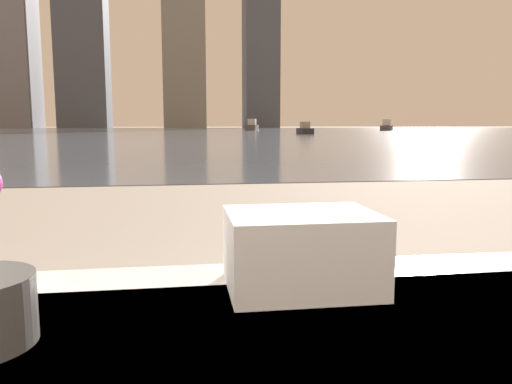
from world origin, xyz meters
name	(u,v)px	position (x,y,z in m)	size (l,w,h in m)	color
towel_stack	(301,250)	(-0.13, 0.92, 0.63)	(0.23, 0.18, 0.12)	white
harbor_water	(184,131)	(0.00, 62.00, 0.01)	(180.00, 110.00, 0.01)	slate
harbor_boat_1	(252,126)	(9.09, 66.73, 0.54)	(2.42, 4.25, 1.51)	#4C4C51
harbor_boat_2	(387,127)	(25.80, 61.50, 0.51)	(2.91, 3.93, 1.41)	#4C4C51
harbor_boat_3	(305,130)	(9.95, 41.11, 0.37)	(1.00, 2.74, 1.02)	#2D2D33
skyline_tower_0	(15,19)	(-35.17, 118.00, 23.23)	(6.98, 11.78, 46.45)	slate
skyline_tower_1	(83,51)	(-21.49, 118.00, 16.96)	(10.55, 9.87, 33.92)	#4C515B
skyline_tower_2	(183,1)	(0.66, 118.00, 28.26)	(9.52, 8.33, 56.52)	gray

